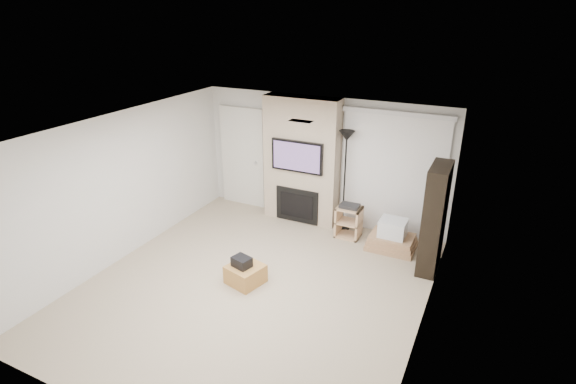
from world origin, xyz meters
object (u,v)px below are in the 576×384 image
at_px(ottoman, 245,274).
at_px(box_stack, 392,238).
at_px(av_stand, 349,220).
at_px(bookshelf, 434,219).
at_px(floor_lamp, 346,153).

height_order(ottoman, box_stack, box_stack).
height_order(ottoman, av_stand, av_stand).
distance_m(ottoman, box_stack, 2.76).
xyz_separation_m(box_stack, bookshelf, (0.71, -0.36, 0.69)).
xyz_separation_m(floor_lamp, bookshelf, (1.78, -0.74, -0.65)).
distance_m(ottoman, av_stand, 2.39).
xyz_separation_m(floor_lamp, box_stack, (1.07, -0.38, -1.33)).
bearing_deg(bookshelf, ottoman, -145.75).
height_order(floor_lamp, box_stack, floor_lamp).
bearing_deg(ottoman, bookshelf, 34.25).
height_order(box_stack, bookshelf, bookshelf).
xyz_separation_m(av_stand, box_stack, (0.85, -0.10, -0.13)).
bearing_deg(floor_lamp, box_stack, -19.77).
relative_size(box_stack, bookshelf, 0.47).
relative_size(floor_lamp, av_stand, 2.97).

